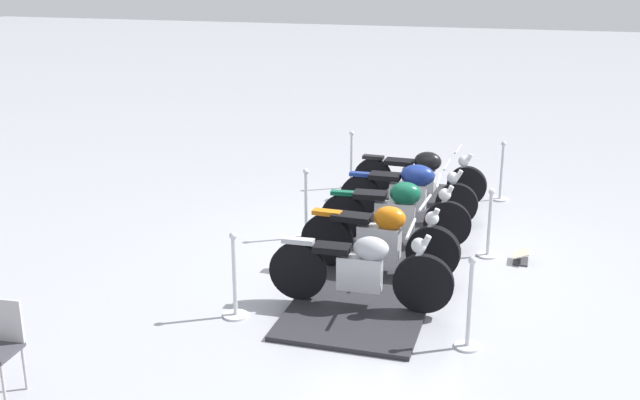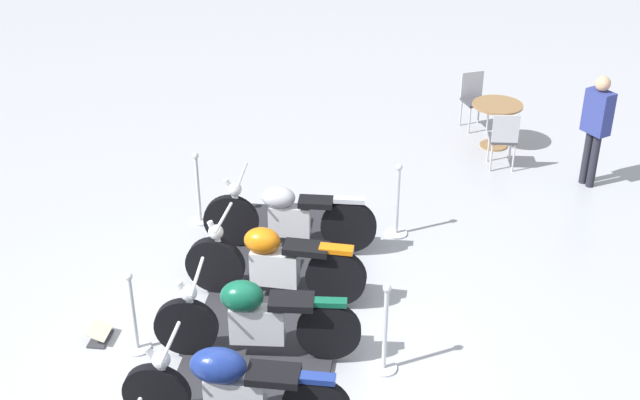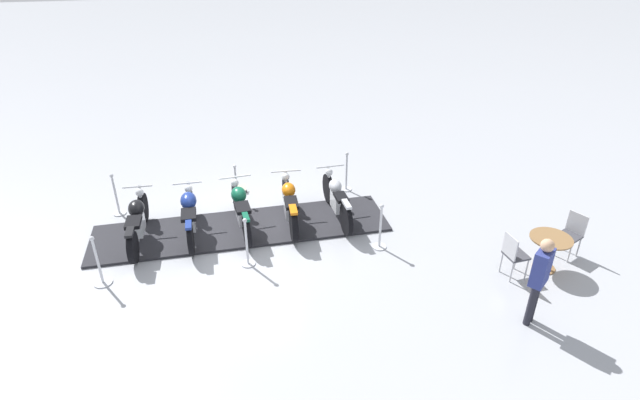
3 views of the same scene
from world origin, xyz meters
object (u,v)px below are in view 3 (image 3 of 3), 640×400
Objects in this scene: stanchion_left_front at (380,233)px; stanchion_right_front at (346,176)px; cafe_chair_near_table at (513,253)px; stanchion_left_rear at (100,270)px; motorcycle_navy at (190,213)px; cafe_table at (549,245)px; stanchion_left_mid at (247,248)px; motorcycle_black at (138,220)px; cafe_chair_across_table at (572,232)px; stanchion_right_mid at (237,189)px; motorcycle_forest at (240,207)px; stanchion_right_rear at (117,200)px; info_placard at (240,190)px; motorcycle_chrome at (336,198)px; motorcycle_copper at (290,203)px; bystander_person at (540,275)px.

stanchion_right_front is at bearing -88.38° from stanchion_left_front.
stanchion_right_front is 4.76m from cafe_chair_near_table.
stanchion_left_front is at bearing -178.38° from stanchion_left_rear.
stanchion_left_front is 1.12× the size of cafe_chair_near_table.
cafe_table is at bearing -112.13° from motorcycle_navy.
stanchion_left_mid is 1.34× the size of cafe_table.
stanchion_left_mid is at bearing -119.57° from motorcycle_black.
motorcycle_black is 2.15× the size of stanchion_left_rear.
stanchion_right_mid is at bearing -54.38° from cafe_chair_across_table.
motorcycle_forest reaches higher than cafe_table.
stanchion_right_rear is 3.91m from stanchion_left_mid.
motorcycle_navy is at bearing 51.67° from stanchion_right_mid.
motorcycle_forest is 1.34m from stanchion_right_mid.
info_placard is at bearing -169.31° from stanchion_right_rear.
motorcycle_forest is 3.15m from stanchion_left_front.
stanchion_right_front is at bearing -9.76° from info_placard.
cafe_chair_near_table is 0.98× the size of cafe_chair_across_table.
motorcycle_copper is at bearing 88.83° from motorcycle_chrome.
cafe_chair_near_table is (-7.28, 2.70, 0.03)m from motorcycle_black.
stanchion_right_front is 0.62× the size of bystander_person.
motorcycle_forest reaches higher than motorcycle_navy.
motorcycle_copper reaches higher than stanchion_left_rear.
stanchion_right_front is at bearing -48.90° from motorcycle_copper.
motorcycle_navy is at bearing 20.22° from stanchion_right_front.
motorcycle_black is at bearing 85.90° from motorcycle_forest.
stanchion_left_mid reaches higher than cafe_table.
motorcycle_navy is at bearing -86.96° from motorcycle_black.
stanchion_right_front is 1.11× the size of cafe_chair_across_table.
stanchion_right_mid is at bearing -34.02° from cafe_table.
motorcycle_forest is 2.08× the size of stanchion_right_front.
stanchion_left_mid reaches higher than stanchion_left_rear.
info_placard is at bearing -101.11° from stanchion_right_mid.
stanchion_left_rear is at bearing 112.16° from motorcycle_forest.
cafe_chair_near_table is (-5.08, 2.77, -0.01)m from motorcycle_forest.
stanchion_right_front is 5.37m from cafe_chair_across_table.
cafe_table is 1.83m from bystander_person.
motorcycle_forest is 1.10m from motorcycle_navy.
cafe_table is at bearing 127.39° from stanchion_right_front.
stanchion_left_mid is (-0.08, 2.71, 0.04)m from stanchion_right_mid.
motorcycle_forest is 2.34× the size of cafe_chair_near_table.
motorcycle_navy is (3.31, 0.08, 0.03)m from motorcycle_chrome.
info_placard is (-0.01, -3.18, -0.33)m from stanchion_left_mid.
stanchion_right_rear reaches higher than stanchion_right_mid.
info_placard is at bearing -7.69° from motorcycle_forest.
stanchion_right_front is (-5.54, -2.87, 0.06)m from stanchion_left_rear.
stanchion_right_front is at bearing -178.38° from stanchion_right_rear.
stanchion_right_mid is 0.59× the size of bystander_person.
motorcycle_copper is at bearing -127.09° from stanchion_left_mid.
stanchion_left_rear is at bearing 103.82° from motorcycle_chrome.
stanchion_right_front reaches higher than stanchion_left_front.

